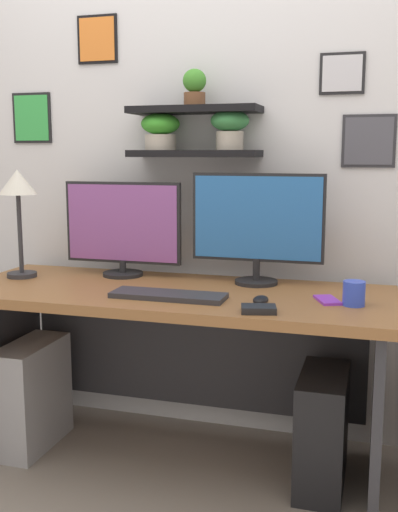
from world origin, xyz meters
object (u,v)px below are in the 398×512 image
Objects in this scene: desk at (177,335)px; computer_tower_left at (32,395)px; monitor_left at (123,228)px; computer_mouse at (261,300)px; cell_phone at (327,300)px; desk_lamp at (18,194)px; monitor_right at (257,224)px; computer_tower_right at (322,430)px; scissors_tray at (259,309)px; keyboard at (168,295)px; coffee_mug at (354,293)px.

desk is 3.70× the size of computer_tower_left.
monitor_left is 0.80m from computer_mouse.
monitor_left reaches higher than cell_phone.
computer_mouse is 0.19× the size of desk_lamp.
desk is at bearing -152.16° from monitor_right.
desk_lamp is 1.04× the size of computer_tower_right.
scissors_tray reaches higher than cell_phone.
computer_mouse is (0.35, 0.01, 0.01)m from keyboard.
cell_phone is at bearing 11.27° from keyboard.
scissors_tray reaches higher than computer_tower_right.
desk_lamp is at bearing 179.98° from desk.
desk is 0.93m from desk_lamp.
monitor_right reaches higher than cell_phone.
monitor_left is at bearing 146.34° from scissors_tray.
coffee_mug is 0.37m from scissors_tray.
desk_lamp reaches higher than desk.
computer_tower_left is at bearing -165.76° from monitor_right.
monitor_right reaches higher than scissors_tray.
cell_phone is (0.23, 0.11, -0.01)m from computer_mouse.
computer_mouse is 1.18m from desk_lamp.
monitor_left is 0.88m from scissors_tray.
scissors_tray reaches higher than computer_tower_left.
desk is 0.57m from monitor_right.
monitor_right is 1.18× the size of computer_tower_left.
keyboard is at bearing 169.03° from cell_phone.
computer_tower_right is at bearing -4.77° from desk.
keyboard reaches higher than computer_tower_left.
monitor_right is 4.64× the size of scissors_tray.
desk is 0.77m from coffee_mug.
desk_lamp is (-1.11, 0.19, 0.36)m from computer_mouse.
cell_phone is (0.62, -0.08, 0.21)m from desk.
desk_lamp reaches higher than computer_mouse.
cell_phone is at bearing -82.00° from computer_tower_right.
monitor_left is at bearing 20.90° from desk_lamp.
scissors_tray is at bearing -82.47° from computer_mouse.
monitor_left is 0.61m from monitor_right.
computer_mouse is at bearing -148.63° from computer_tower_right.
desk is 3.70× the size of desk_lamp.
cell_phone is (1.34, -0.08, -0.37)m from desk_lamp.
computer_tower_left is at bearing 170.57° from keyboard.
monitor_left is 1.18× the size of computer_tower_right.
keyboard is 3.67× the size of scissors_tray.
scissors_tray is (0.41, -0.31, 0.22)m from desk.
coffee_mug is (1.44, -0.12, -0.33)m from desk_lamp.
computer_tower_left is at bearing 157.89° from cell_phone.
scissors_tray is 0.26× the size of computer_tower_right.
computer_tower_left is (-1.04, 0.11, -0.53)m from computer_mouse.
keyboard is 0.93× the size of computer_tower_left.
monitor_left is 4.50× the size of scissors_tray.
coffee_mug is (0.68, 0.08, 0.04)m from keyboard.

